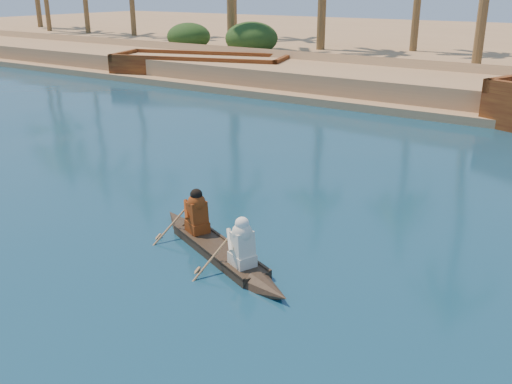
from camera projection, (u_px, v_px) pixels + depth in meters
The scene contains 2 objects.
canoe at pixel (219, 243), 12.22m from camera, with size 4.92×2.60×1.39m.
barge_left at pixel (200, 69), 35.22m from camera, with size 11.28×6.60×1.78m.
Camera 1 is at (1.78, -2.09, 5.48)m, focal length 40.00 mm.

